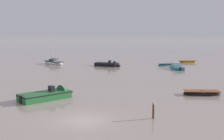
{
  "coord_description": "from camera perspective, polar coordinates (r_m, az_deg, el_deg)",
  "views": [
    {
      "loc": [
        8.99,
        -23.01,
        7.51
      ],
      "look_at": [
        -5.21,
        27.22,
        0.57
      ],
      "focal_mm": 48.9,
      "sensor_mm": 36.0,
      "label": 1
    }
  ],
  "objects": [
    {
      "name": "ground_plane",
      "position": [
        25.82,
        -5.39,
        -9.37
      ],
      "size": [
        800.0,
        800.0,
        0.0
      ],
      "primitive_type": "plane",
      "color": "gray"
    },
    {
      "name": "motorboat_moored_0",
      "position": [
        60.07,
        11.93,
        0.5
      ],
      "size": [
        3.14,
        5.22,
        1.88
      ],
      "rotation": [
        0.0,
        0.0,
        1.88
      ],
      "color": "#197084",
      "rests_on": "ground"
    },
    {
      "name": "sailboat_moored_0",
      "position": [
        67.69,
        -10.87,
        1.32
      ],
      "size": [
        6.26,
        4.63,
        6.84
      ],
      "rotation": [
        0.0,
        0.0,
        2.63
      ],
      "color": "white",
      "rests_on": "ground"
    },
    {
      "name": "rowboat_moored_0",
      "position": [
        65.29,
        9.99,
        0.98
      ],
      "size": [
        3.42,
        2.76,
        0.53
      ],
      "rotation": [
        0.0,
        0.0,
        3.71
      ],
      "color": "#197084",
      "rests_on": "ground"
    },
    {
      "name": "rowboat_moored_3",
      "position": [
        36.98,
        16.45,
        -4.16
      ],
      "size": [
        4.55,
        2.38,
        0.68
      ],
      "rotation": [
        0.0,
        0.0,
        0.22
      ],
      "color": "black",
      "rests_on": "ground"
    },
    {
      "name": "rowboat_moored_7",
      "position": [
        71.6,
        13.89,
        1.48
      ],
      "size": [
        4.47,
        2.89,
        0.67
      ],
      "rotation": [
        0.0,
        0.0,
        0.37
      ],
      "color": "gold",
      "rests_on": "ground"
    },
    {
      "name": "motorboat_moored_3",
      "position": [
        34.3,
        -11.02,
        -4.7
      ],
      "size": [
        5.39,
        6.61,
        2.21
      ],
      "rotation": [
        0.0,
        0.0,
        0.99
      ],
      "color": "#23602D",
      "rests_on": "ground"
    },
    {
      "name": "motorboat_moored_5",
      "position": [
        62.61,
        -0.32,
        0.93
      ],
      "size": [
        5.89,
        2.95,
        1.93
      ],
      "rotation": [
        0.0,
        0.0,
        6.1
      ],
      "color": "black",
      "rests_on": "ground"
    },
    {
      "name": "mooring_post_near",
      "position": [
        26.3,
        7.73,
        -7.61
      ],
      "size": [
        0.22,
        0.22,
        1.51
      ],
      "color": "#523323",
      "rests_on": "ground"
    }
  ]
}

